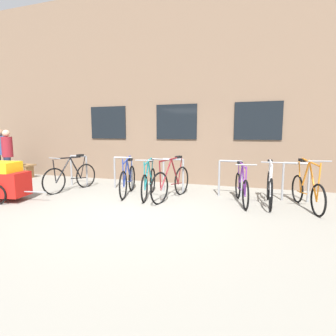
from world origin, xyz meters
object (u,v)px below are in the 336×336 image
(bicycle_white, at_px, (270,187))
(person_by_bench, at_px, (8,152))
(bicycle_purple, at_px, (241,187))
(bicycle_black, at_px, (71,177))
(wooden_bench, at_px, (16,168))
(bicycle_maroon, at_px, (171,182))
(backpack, at_px, (0,177))
(bike_trailer, at_px, (6,181))
(bicycle_blue, at_px, (128,180))
(bicycle_teal, at_px, (149,182))
(bicycle_orange, at_px, (307,191))
(person_browsing, at_px, (2,151))

(bicycle_white, xyz_separation_m, person_by_bench, (-7.87, 0.19, 0.59))
(bicycle_purple, relative_size, bicycle_white, 0.94)
(bicycle_black, height_order, wooden_bench, bicycle_black)
(bicycle_maroon, xyz_separation_m, person_by_bench, (-5.63, 0.40, 0.57))
(bicycle_maroon, height_order, backpack, bicycle_maroon)
(bicycle_maroon, bearing_deg, person_by_bench, 175.95)
(bicycle_black, bearing_deg, bike_trailer, -116.11)
(bicycle_white, distance_m, person_by_bench, 7.90)
(bicycle_white, bearing_deg, bicycle_purple, -171.82)
(bicycle_black, distance_m, backpack, 2.66)
(bicycle_maroon, bearing_deg, backpack, 179.66)
(bicycle_maroon, bearing_deg, bicycle_white, 5.38)
(bicycle_black, xyz_separation_m, bicycle_maroon, (2.93, -0.01, 0.02))
(bicycle_blue, distance_m, wooden_bench, 5.18)
(bicycle_maroon, distance_m, bicycle_teal, 0.61)
(bicycle_black, height_order, bike_trailer, bicycle_black)
(bicycle_blue, relative_size, wooden_bench, 1.13)
(bicycle_orange, bearing_deg, bicycle_teal, -178.51)
(bicycle_white, bearing_deg, person_browsing, 176.96)
(bicycle_purple, height_order, bicycle_teal, bicycle_teal)
(bicycle_black, bearing_deg, bicycle_white, 2.22)
(bicycle_teal, bearing_deg, bicycle_purple, 2.25)
(bicycle_blue, bearing_deg, bicycle_white, 2.54)
(bicycle_black, relative_size, backpack, 3.97)
(bike_trailer, xyz_separation_m, person_browsing, (-2.55, 2.09, 0.50))
(bicycle_blue, xyz_separation_m, bike_trailer, (-2.43, -1.49, 0.10))
(bicycle_blue, distance_m, bike_trailer, 2.85)
(bicycle_black, distance_m, bicycle_white, 5.18)
(bicycle_purple, xyz_separation_m, person_by_bench, (-7.27, 0.27, 0.61))
(bicycle_black, xyz_separation_m, person_browsing, (-3.26, 0.65, 0.60))
(bicycle_white, height_order, bicycle_orange, bicycle_orange)
(bicycle_black, distance_m, person_by_bench, 2.79)
(bicycle_maroon, xyz_separation_m, wooden_bench, (-6.25, 1.23, -0.05))
(bicycle_orange, bearing_deg, bicycle_black, -178.85)
(bicycle_white, distance_m, person_browsing, 8.47)
(bicycle_maroon, height_order, wooden_bench, bicycle_maroon)
(bicycle_blue, distance_m, person_browsing, 5.06)
(bicycle_blue, xyz_separation_m, bicycle_orange, (4.19, 0.07, -0.01))
(bicycle_white, height_order, person_browsing, person_browsing)
(bicycle_purple, distance_m, person_by_bench, 7.30)
(bicycle_teal, relative_size, person_by_bench, 1.02)
(bicycle_teal, bearing_deg, bicycle_orange, 1.49)
(bicycle_white, bearing_deg, backpack, -178.69)
(bicycle_teal, relative_size, wooden_bench, 1.17)
(bicycle_black, bearing_deg, person_by_bench, 171.82)
(bike_trailer, bearing_deg, bicycle_maroon, 21.45)
(bicycle_maroon, height_order, bicycle_teal, bicycle_maroon)
(bicycle_purple, relative_size, bike_trailer, 1.10)
(bicycle_maroon, bearing_deg, bicycle_orange, 2.48)
(bicycle_maroon, height_order, bike_trailer, bicycle_maroon)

